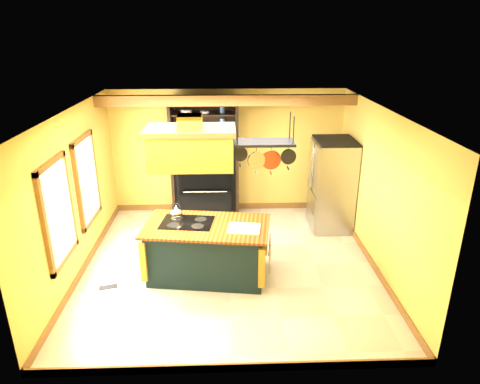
{
  "coord_description": "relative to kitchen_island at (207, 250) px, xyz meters",
  "views": [
    {
      "loc": [
        -0.05,
        -6.53,
        3.9
      ],
      "look_at": [
        0.2,
        0.3,
        1.25
      ],
      "focal_mm": 32.0,
      "sensor_mm": 36.0,
      "label": 1
    }
  ],
  "objects": [
    {
      "name": "wall_right",
      "position": [
        2.86,
        0.29,
        0.88
      ],
      "size": [
        0.02,
        5.0,
        2.7
      ],
      "primitive_type": "cube",
      "color": "gold",
      "rests_on": "floor"
    },
    {
      "name": "pot_rack",
      "position": [
        0.9,
        0.0,
        1.72
      ],
      "size": [
        0.96,
        0.45,
        0.88
      ],
      "color": "black",
      "rests_on": "ceiling"
    },
    {
      "name": "wall_back",
      "position": [
        0.36,
        2.79,
        0.88
      ],
      "size": [
        5.0,
        0.02,
        2.7
      ],
      "primitive_type": "cube",
      "color": "gold",
      "rests_on": "floor"
    },
    {
      "name": "floor",
      "position": [
        0.36,
        0.29,
        -0.47
      ],
      "size": [
        5.0,
        5.0,
        0.0
      ],
      "primitive_type": "plane",
      "color": "beige",
      "rests_on": "ground"
    },
    {
      "name": "wall_front",
      "position": [
        0.36,
        -2.21,
        0.88
      ],
      "size": [
        5.0,
        0.02,
        2.7
      ],
      "primitive_type": "cube",
      "color": "gold",
      "rests_on": "floor"
    },
    {
      "name": "window_near",
      "position": [
        -2.1,
        -0.51,
        0.93
      ],
      "size": [
        0.06,
        1.06,
        1.56
      ],
      "color": "olive",
      "rests_on": "wall_left"
    },
    {
      "name": "window_far",
      "position": [
        -2.1,
        0.89,
        0.93
      ],
      "size": [
        0.06,
        1.06,
        1.56
      ],
      "color": "olive",
      "rests_on": "wall_left"
    },
    {
      "name": "floor_register",
      "position": [
        -1.59,
        -0.33,
        -0.46
      ],
      "size": [
        0.3,
        0.19,
        0.01
      ],
      "primitive_type": "cube",
      "rotation": [
        0.0,
        0.0,
        0.26
      ],
      "color": "black",
      "rests_on": "floor"
    },
    {
      "name": "refrigerator",
      "position": [
        2.45,
        1.77,
        0.42
      ],
      "size": [
        0.79,
        0.93,
        1.82
      ],
      "color": "#9A9EA2",
      "rests_on": "floor"
    },
    {
      "name": "hutch",
      "position": [
        -0.12,
        2.52,
        0.48
      ],
      "size": [
        1.41,
        0.64,
        2.49
      ],
      "color": "black",
      "rests_on": "floor"
    },
    {
      "name": "kitchen_island",
      "position": [
        0.0,
        0.0,
        0.0
      ],
      "size": [
        2.13,
        1.37,
        1.11
      ],
      "rotation": [
        0.0,
        0.0,
        -0.13
      ],
      "color": "black",
      "rests_on": "floor"
    },
    {
      "name": "ceiling_beam",
      "position": [
        0.36,
        1.99,
        2.12
      ],
      "size": [
        5.0,
        0.15,
        0.2
      ],
      "primitive_type": "cube",
      "color": "olive",
      "rests_on": "ceiling"
    },
    {
      "name": "wall_left",
      "position": [
        -2.14,
        0.29,
        0.88
      ],
      "size": [
        0.02,
        5.0,
        2.7
      ],
      "primitive_type": "cube",
      "color": "gold",
      "rests_on": "floor"
    },
    {
      "name": "ceiling",
      "position": [
        0.36,
        0.29,
        2.23
      ],
      "size": [
        5.0,
        5.0,
        0.0
      ],
      "primitive_type": "plane",
      "rotation": [
        3.14,
        0.0,
        0.0
      ],
      "color": "white",
      "rests_on": "wall_back"
    },
    {
      "name": "range_hood",
      "position": [
        -0.2,
        -0.0,
        1.76
      ],
      "size": [
        1.34,
        0.76,
        0.8
      ],
      "color": "#B3942C",
      "rests_on": "ceiling"
    }
  ]
}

